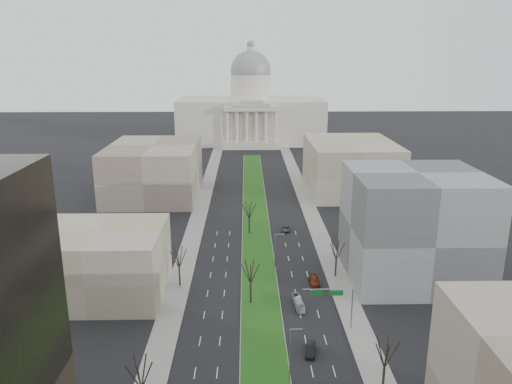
{
  "coord_description": "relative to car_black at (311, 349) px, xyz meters",
  "views": [
    {
      "loc": [
        -2.74,
        -10.52,
        48.58
      ],
      "look_at": [
        -0.23,
        114.32,
        13.65
      ],
      "focal_mm": 35.0,
      "sensor_mm": 36.0,
      "label": 1
    }
  ],
  "objects": [
    {
      "name": "ground",
      "position": [
        -7.88,
        57.52,
        -0.75
      ],
      "size": [
        600.0,
        600.0,
        0.0
      ],
      "primitive_type": "plane",
      "color": "black",
      "rests_on": "ground"
    },
    {
      "name": "median",
      "position": [
        -7.88,
        56.51,
        -0.65
      ],
      "size": [
        8.0,
        222.03,
        0.2
      ],
      "color": "#999993",
      "rests_on": "ground"
    },
    {
      "name": "sidewalk_left",
      "position": [
        -25.38,
        32.52,
        -0.68
      ],
      "size": [
        5.0,
        330.0,
        0.15
      ],
      "primitive_type": "cube",
      "color": "gray",
      "rests_on": "ground"
    },
    {
      "name": "sidewalk_right",
      "position": [
        9.62,
        32.52,
        -0.68
      ],
      "size": [
        5.0,
        330.0,
        0.15
      ],
      "primitive_type": "cube",
      "color": "gray",
      "rests_on": "ground"
    },
    {
      "name": "capitol",
      "position": [
        -7.88,
        207.11,
        15.55
      ],
      "size": [
        80.0,
        46.0,
        55.0
      ],
      "color": "beige",
      "rests_on": "ground"
    },
    {
      "name": "building_beige_left",
      "position": [
        -40.88,
        22.52,
        6.25
      ],
      "size": [
        26.0,
        22.0,
        14.0
      ],
      "primitive_type": "cube",
      "color": "tan",
      "rests_on": "ground"
    },
    {
      "name": "building_grey_right",
      "position": [
        26.12,
        29.52,
        11.25
      ],
      "size": [
        28.0,
        26.0,
        24.0
      ],
      "primitive_type": "cube",
      "color": "#5D6062",
      "rests_on": "ground"
    },
    {
      "name": "building_far_left",
      "position": [
        -42.88,
        97.52,
        8.25
      ],
      "size": [
        30.0,
        40.0,
        18.0
      ],
      "primitive_type": "cube",
      "color": "gray",
      "rests_on": "ground"
    },
    {
      "name": "building_far_right",
      "position": [
        27.12,
        102.52,
        8.25
      ],
      "size": [
        30.0,
        40.0,
        18.0
      ],
      "primitive_type": "cube",
      "color": "tan",
      "rests_on": "ground"
    },
    {
      "name": "tree_left_mid",
      "position": [
        -25.08,
        -14.48,
        6.24
      ],
      "size": [
        5.4,
        5.4,
        9.72
      ],
      "color": "black",
      "rests_on": "ground"
    },
    {
      "name": "tree_left_far",
      "position": [
        -25.08,
        25.52,
        6.09
      ],
      "size": [
        5.28,
        5.28,
        9.5
      ],
      "color": "black",
      "rests_on": "ground"
    },
    {
      "name": "tree_right_mid",
      "position": [
        9.32,
        -10.48,
        6.4
      ],
      "size": [
        5.52,
        5.52,
        9.94
      ],
      "color": "black",
      "rests_on": "ground"
    },
    {
      "name": "tree_right_far",
      "position": [
        9.32,
        29.52,
        5.77
      ],
      "size": [
        5.04,
        5.04,
        9.07
      ],
      "color": "black",
      "rests_on": "ground"
    },
    {
      "name": "tree_median_b",
      "position": [
        -9.88,
        17.52,
        6.24
      ],
      "size": [
        5.4,
        5.4,
        9.72
      ],
      "color": "black",
      "rests_on": "ground"
    },
    {
      "name": "tree_median_c",
      "position": [
        -9.88,
        57.52,
        6.24
      ],
      "size": [
        5.4,
        5.4,
        9.72
      ],
      "color": "black",
      "rests_on": "ground"
    },
    {
      "name": "streetlamp_median_b",
      "position": [
        -4.12,
        -7.48,
        4.05
      ],
      "size": [
        1.9,
        0.2,
        9.16
      ],
      "color": "gray",
      "rests_on": "ground"
    },
    {
      "name": "streetlamp_median_c",
      "position": [
        -4.12,
        32.52,
        4.05
      ],
      "size": [
        1.9,
        0.2,
        9.16
      ],
      "color": "gray",
      "rests_on": "ground"
    },
    {
      "name": "mast_arm_signs",
      "position": [
        5.61,
        7.55,
        5.35
      ],
      "size": [
        9.12,
        0.24,
        8.09
      ],
      "color": "gray",
      "rests_on": "ground"
    },
    {
      "name": "car_black",
      "position": [
        0.0,
        0.0,
        0.0
      ],
      "size": [
        2.32,
        4.78,
        1.51
      ],
      "primitive_type": "imported",
      "rotation": [
        0.0,
        0.0,
        -0.16
      ],
      "color": "black",
      "rests_on": "ground"
    },
    {
      "name": "car_red",
      "position": [
        4.05,
        25.97,
        -0.02
      ],
      "size": [
        2.07,
        5.05,
        1.46
      ],
      "primitive_type": "imported",
      "rotation": [
        0.0,
        0.0,
        -0.0
      ],
      "color": "maroon",
      "rests_on": "ground"
    },
    {
      "name": "car_grey_far",
      "position": [
        0.48,
        59.69,
        -0.13
      ],
      "size": [
        2.46,
        4.65,
        1.25
      ],
      "primitive_type": "imported",
      "rotation": [
        0.0,
        0.0,
        -0.09
      ],
      "color": "#46484D",
      "rests_on": "ground"
    },
    {
      "name": "box_van",
      "position": [
        -0.43,
        15.89,
        0.13
      ],
      "size": [
        2.02,
        6.48,
        1.78
      ],
      "primitive_type": "imported",
      "rotation": [
        0.0,
        0.0,
        0.08
      ],
      "color": "beige",
      "rests_on": "ground"
    }
  ]
}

